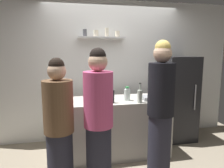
{
  "coord_description": "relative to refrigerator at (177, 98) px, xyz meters",
  "views": [
    {
      "loc": [
        -0.83,
        -2.66,
        1.66
      ],
      "look_at": [
        -0.16,
        0.49,
        1.16
      ],
      "focal_mm": 33.37,
      "sensor_mm": 36.0,
      "label": 1
    }
  ],
  "objects": [
    {
      "name": "person_brown_jacket",
      "position": [
        -2.13,
        -1.17,
        -0.0
      ],
      "size": [
        0.34,
        0.34,
        1.6
      ],
      "rotation": [
        0.0,
        0.0,
        4.47
      ],
      "color": "#262633",
      "rests_on": "ground"
    },
    {
      "name": "person_pink_top",
      "position": [
        -1.68,
        -1.21,
        0.06
      ],
      "size": [
        0.34,
        0.34,
        1.71
      ],
      "rotation": [
        0.0,
        0.0,
        5.0
      ],
      "color": "#262633",
      "rests_on": "ground"
    },
    {
      "name": "wine_bottle_dark_glass",
      "position": [
        -1.39,
        -0.56,
        0.23
      ],
      "size": [
        0.08,
        0.08,
        0.3
      ],
      "color": "black",
      "rests_on": "counter"
    },
    {
      "name": "back_wall_assembly",
      "position": [
        -1.18,
        0.4,
        0.52
      ],
      "size": [
        4.8,
        0.32,
        2.6
      ],
      "color": "white",
      "rests_on": "ground"
    },
    {
      "name": "ground_plane",
      "position": [
        -1.18,
        -0.85,
        -0.79
      ],
      "size": [
        5.28,
        5.28,
        0.0
      ],
      "primitive_type": "plane",
      "color": "gray"
    },
    {
      "name": "utensil_holder",
      "position": [
        -2.1,
        -0.33,
        0.18
      ],
      "size": [
        0.1,
        0.1,
        0.21
      ],
      "color": "#B2B2B7",
      "rests_on": "counter"
    },
    {
      "name": "person_blonde",
      "position": [
        -0.86,
        -1.1,
        0.12
      ],
      "size": [
        0.34,
        0.34,
        1.81
      ],
      "rotation": [
        0.0,
        0.0,
        4.2
      ],
      "color": "#262633",
      "rests_on": "ground"
    },
    {
      "name": "refrigerator",
      "position": [
        0.0,
        0.0,
        0.0
      ],
      "size": [
        0.59,
        0.64,
        1.57
      ],
      "color": "black",
      "rests_on": "ground"
    },
    {
      "name": "baking_pan",
      "position": [
        -0.71,
        -0.47,
        0.15
      ],
      "size": [
        0.34,
        0.24,
        0.05
      ],
      "primitive_type": "cube",
      "color": "gray",
      "rests_on": "counter"
    },
    {
      "name": "counter",
      "position": [
        -1.34,
        -0.36,
        -0.33
      ],
      "size": [
        1.78,
        0.71,
        0.91
      ],
      "primitive_type": "cube",
      "color": "#B7B2A8",
      "rests_on": "ground"
    },
    {
      "name": "wine_bottle_pale_glass",
      "position": [
        -0.98,
        -0.64,
        0.23
      ],
      "size": [
        0.07,
        0.07,
        0.3
      ],
      "color": "#B2BFB2",
      "rests_on": "counter"
    },
    {
      "name": "water_bottle_plastic",
      "position": [
        -1.12,
        -0.46,
        0.22
      ],
      "size": [
        0.1,
        0.1,
        0.22
      ],
      "color": "silver",
      "rests_on": "counter"
    }
  ]
}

